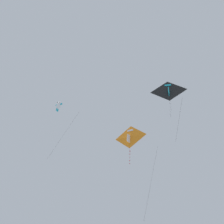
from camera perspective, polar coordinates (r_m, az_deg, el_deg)
The scene contains 3 objects.
kite_delta_mid_left at distance 19.88m, azimuth 15.30°, elevation 5.60°, with size 1.79×2.27×5.80m.
kite_delta_low_drifter at distance 23.58m, azimuth 4.95°, elevation -6.94°, with size 4.69×4.32×9.02m.
kite_fish_near_left at distance 29.09m, azimuth -14.48°, elevation 1.74°, with size 3.62×3.31×8.30m.
Camera 1 is at (21.44, -3.92, 15.65)m, focal length 33.19 mm.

